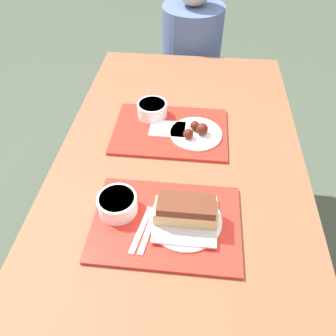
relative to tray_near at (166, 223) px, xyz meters
The scene contains 14 objects.
ground_plane 0.81m from the tray_near, 85.20° to the left, with size 12.00×12.00×0.00m, color #424C3D.
picnic_table 0.24m from the tray_near, 85.20° to the left, with size 0.91×1.75×0.77m.
picnic_bench_far 1.37m from the tray_near, 89.21° to the left, with size 0.87×0.28×0.46m.
tray_near is the anchor object (origin of this frame).
tray_far 0.44m from the tray_near, 94.02° to the left, with size 0.45×0.32×0.01m.
bowl_coleslaw_near 0.16m from the tray_near, 169.28° to the left, with size 0.12×0.12×0.06m.
brisket_sandwich_plate 0.07m from the tray_near, ahead, with size 0.22×0.22×0.09m.
plastic_fork_near 0.08m from the tray_near, 152.98° to the right, with size 0.05×0.17×0.00m.
plastic_knife_near 0.06m from the tray_near, 143.68° to the right, with size 0.04×0.17×0.00m.
condiment_packet 0.07m from the tray_near, 81.67° to the left, with size 0.04×0.03×0.01m.
bowl_coleslaw_far 0.54m from the tray_near, 102.24° to the left, with size 0.12×0.12×0.06m.
wings_plate_far 0.43m from the tray_near, 80.27° to the left, with size 0.20×0.20×0.05m.
napkin_far 0.44m from the tray_near, 95.43° to the left, with size 0.14×0.10×0.01m.
person_seated_across 1.31m from the tray_near, 89.44° to the left, with size 0.35×0.35×0.68m.
Camera 1 is at (0.05, -0.79, 1.61)m, focal length 35.00 mm.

